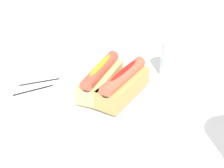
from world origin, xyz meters
TOP-DOWN VIEW (x-y plane):
  - ground_plane at (0.00, 0.00)m, footprint 2.40×2.40m
  - serving_bowl at (0.02, 0.00)m, footprint 0.27×0.27m
  - hotdog_front at (0.02, -0.02)m, footprint 0.16×0.10m
  - hotdog_back at (0.01, 0.03)m, footprint 0.16×0.07m
  - water_glass at (-0.19, 0.03)m, footprint 0.07×0.07m
  - chopstick_near at (0.04, -0.16)m, footprint 0.21×0.08m
  - chopstick_far at (0.01, -0.17)m, footprint 0.19×0.11m

SIDE VIEW (x-z plane):
  - ground_plane at x=0.00m, z-range 0.00..0.00m
  - chopstick_near at x=0.04m, z-range 0.00..0.01m
  - chopstick_far at x=0.01m, z-range 0.00..0.01m
  - serving_bowl at x=0.02m, z-range 0.00..0.04m
  - water_glass at x=-0.19m, z-range -0.01..0.08m
  - hotdog_front at x=0.02m, z-range 0.03..0.09m
  - hotdog_back at x=0.01m, z-range 0.03..0.09m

